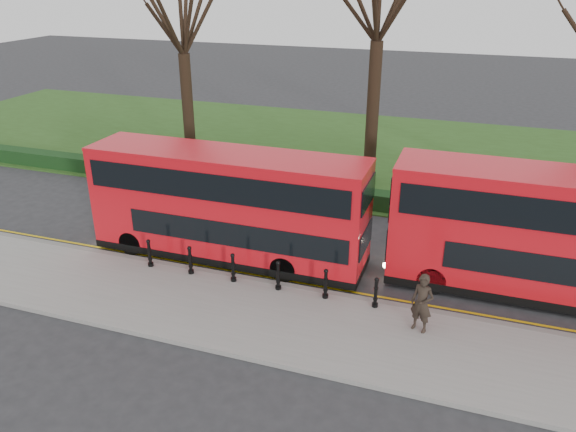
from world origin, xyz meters
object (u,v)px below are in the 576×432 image
at_px(bollard_row, 255,272).
at_px(bus_lead, 228,206).
at_px(pedestrian, 422,303).
at_px(bus_rear, 561,238).

relative_size(bollard_row, bus_lead, 0.81).
height_order(bus_lead, pedestrian, bus_lead).
relative_size(bollard_row, bus_rear, 0.78).
height_order(bollard_row, bus_lead, bus_lead).
distance_m(bollard_row, bus_rear, 9.88).
distance_m(bollard_row, bus_lead, 2.94).
distance_m(bus_lead, bus_rear, 11.22).
height_order(bus_rear, pedestrian, bus_rear).
height_order(bollard_row, pedestrian, pedestrian).
bearing_deg(bollard_row, bus_lead, 134.23).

